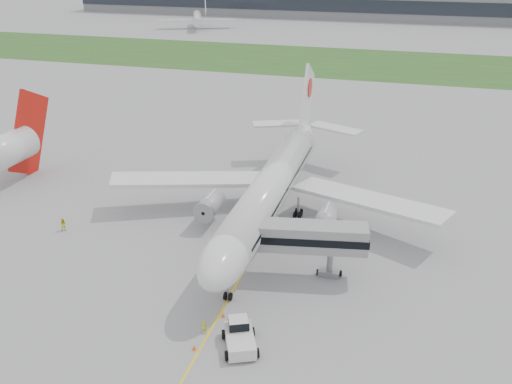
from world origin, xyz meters
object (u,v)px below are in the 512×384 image
(pushback_tug, at_px, (240,336))
(jet_bridge, at_px, (296,237))
(neighbor_aircraft, at_px, (7,149))
(ground_crew_near, at_px, (204,327))
(airliner, at_px, (273,184))

(pushback_tug, height_order, jet_bridge, jet_bridge)
(pushback_tug, relative_size, neighbor_aircraft, 0.30)
(ground_crew_near, bearing_deg, jet_bridge, -146.02)
(pushback_tug, height_order, ground_crew_near, pushback_tug)
(pushback_tug, distance_m, neighbor_aircraft, 55.37)
(pushback_tug, xyz_separation_m, neighbor_aircraft, (-47.35, 28.30, 4.86))
(jet_bridge, relative_size, ground_crew_near, 9.89)
(jet_bridge, bearing_deg, ground_crew_near, -127.19)
(airliner, distance_m, pushback_tug, 27.47)
(pushback_tug, distance_m, ground_crew_near, 4.11)
(airliner, xyz_separation_m, neighbor_aircraft, (-43.81, 1.44, 0.33))
(airliner, relative_size, jet_bridge, 3.56)
(jet_bridge, distance_m, ground_crew_near, 15.09)
(airliner, relative_size, neighbor_aircraft, 2.92)
(pushback_tug, height_order, neighbor_aircraft, neighbor_aircraft)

